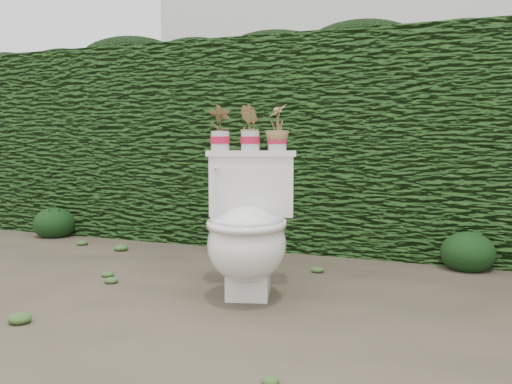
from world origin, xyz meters
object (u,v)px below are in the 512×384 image
at_px(potted_plant_left, 220,129).
at_px(potted_plant_right, 277,129).
at_px(toilet, 248,231).
at_px(potted_plant_center, 250,129).

height_order(potted_plant_left, potted_plant_right, same).
relative_size(toilet, potted_plant_left, 3.24).
xyz_separation_m(toilet, potted_plant_left, (-0.25, 0.17, 0.54)).
height_order(toilet, potted_plant_center, potted_plant_center).
distance_m(potted_plant_left, potted_plant_center, 0.17).
relative_size(toilet, potted_plant_right, 3.23).
bearing_deg(potted_plant_right, potted_plant_left, -109.59).
bearing_deg(toilet, potted_plant_right, 59.21).
relative_size(potted_plant_left, potted_plant_right, 1.00).
bearing_deg(potted_plant_right, potted_plant_center, -109.59).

